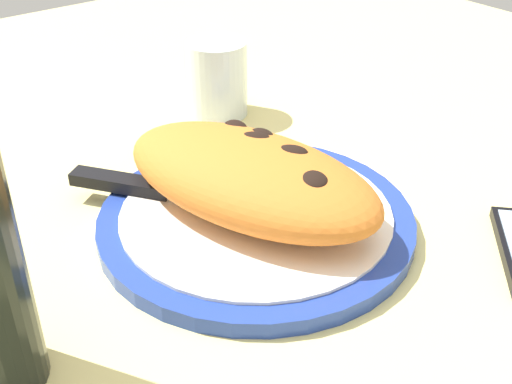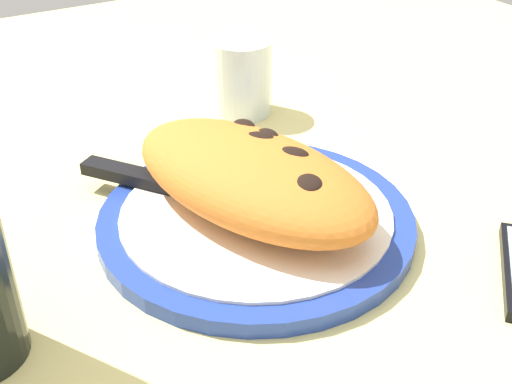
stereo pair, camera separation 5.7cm
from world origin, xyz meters
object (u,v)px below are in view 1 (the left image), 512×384
(plate, at_px, (256,220))
(water_glass, at_px, (217,83))
(calzone, at_px, (252,176))
(knife, at_px, (149,188))
(fork, at_px, (287,166))

(plate, height_order, water_glass, water_glass)
(plate, relative_size, calzone, 1.01)
(knife, bearing_deg, fork, -108.48)
(knife, bearing_deg, calzone, -140.55)
(fork, height_order, water_glass, water_glass)
(plate, xyz_separation_m, fork, (0.04, -0.07, 0.01))
(calzone, height_order, knife, calzone)
(plate, bearing_deg, water_glass, -27.22)
(fork, bearing_deg, water_glass, -13.15)
(plate, xyz_separation_m, calzone, (0.01, -0.00, 0.04))
(fork, relative_size, knife, 0.80)
(calzone, bearing_deg, knife, 39.45)
(calzone, bearing_deg, fork, -64.64)
(plate, height_order, knife, knife)
(water_glass, bearing_deg, calzone, 152.39)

